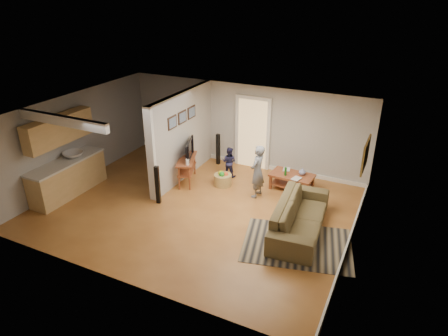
{
  "coord_description": "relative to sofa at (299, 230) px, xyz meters",
  "views": [
    {
      "loc": [
        4.39,
        -7.52,
        5.16
      ],
      "look_at": [
        0.62,
        0.31,
        1.1
      ],
      "focal_mm": 32.0,
      "sensor_mm": 36.0,
      "label": 1
    }
  ],
  "objects": [
    {
      "name": "toddler",
      "position": [
        -2.64,
        1.87,
        0.0
      ],
      "size": [
        0.44,
        0.35,
        0.89
      ],
      "primitive_type": "imported",
      "rotation": [
        0.0,
        0.0,
        3.18
      ],
      "color": "#222246",
      "rests_on": "ground"
    },
    {
      "name": "room_shell",
      "position": [
        -3.67,
        0.28,
        1.46
      ],
      "size": [
        7.54,
        6.02,
        2.52
      ],
      "color": "#A3A19C",
      "rests_on": "ground"
    },
    {
      "name": "toy_basket",
      "position": [
        -2.55,
        1.26,
        0.18
      ],
      "size": [
        0.49,
        0.49,
        0.44
      ],
      "color": "#A28446",
      "rests_on": "ground"
    },
    {
      "name": "ground",
      "position": [
        -2.6,
        -0.15,
        0.0
      ],
      "size": [
        7.5,
        7.5,
        0.0
      ],
      "primitive_type": "plane",
      "color": "brown",
      "rests_on": "ground"
    },
    {
      "name": "child",
      "position": [
        -1.46,
        1.09,
        0.0
      ],
      "size": [
        0.39,
        0.55,
        1.44
      ],
      "primitive_type": "imported",
      "rotation": [
        0.0,
        0.0,
        -1.66
      ],
      "color": "slate",
      "rests_on": "ground"
    },
    {
      "name": "area_rug",
      "position": [
        0.13,
        -0.57,
        0.01
      ],
      "size": [
        2.63,
        2.17,
        0.01
      ],
      "primitive_type": "cube",
      "rotation": [
        0.0,
        0.0,
        0.23
      ],
      "color": "black",
      "rests_on": "ground"
    },
    {
      "name": "speaker_right",
      "position": [
        -3.31,
        2.49,
        0.49
      ],
      "size": [
        0.11,
        0.11,
        0.98
      ],
      "primitive_type": "cube",
      "rotation": [
        0.0,
        0.0,
        -0.17
      ],
      "color": "black",
      "rests_on": "ground"
    },
    {
      "name": "sofa",
      "position": [
        0.0,
        0.0,
        0.0
      ],
      "size": [
        1.22,
        2.61,
        0.74
      ],
      "primitive_type": "imported",
      "rotation": [
        0.0,
        0.0,
        1.67
      ],
      "color": "#4C4226",
      "rests_on": "ground"
    },
    {
      "name": "coffee_table",
      "position": [
        -0.73,
        1.86,
        0.35
      ],
      "size": [
        1.19,
        0.75,
        0.68
      ],
      "rotation": [
        0.0,
        0.0,
        -0.07
      ],
      "color": "maroon",
      "rests_on": "ground"
    },
    {
      "name": "speaker_left",
      "position": [
        -3.6,
        -0.35,
        0.51
      ],
      "size": [
        0.13,
        0.13,
        1.03
      ],
      "primitive_type": "cube",
      "rotation": [
        0.0,
        0.0,
        0.27
      ],
      "color": "black",
      "rests_on": "ground"
    },
    {
      "name": "tv_console",
      "position": [
        -3.54,
        1.02,
        0.65
      ],
      "size": [
        0.82,
        1.22,
        0.98
      ],
      "rotation": [
        0.0,
        0.0,
        0.38
      ],
      "color": "maroon",
      "rests_on": "ground"
    }
  ]
}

